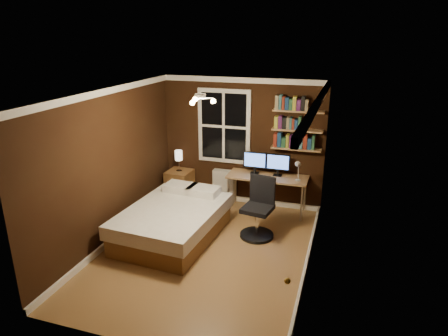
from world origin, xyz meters
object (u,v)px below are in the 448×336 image
(bed, at_px, (173,221))
(radiator, at_px, (224,186))
(nightstand, at_px, (180,185))
(bedside_lamp, at_px, (179,161))
(monitor_right, at_px, (278,165))
(desk_lamp, at_px, (298,171))
(desk, at_px, (267,179))
(office_chair, at_px, (258,214))
(monitor_left, at_px, (255,163))

(bed, relative_size, radiator, 3.07)
(bed, xyz_separation_m, radiator, (0.35, 1.69, 0.05))
(nightstand, bearing_deg, radiator, 11.33)
(bedside_lamp, bearing_deg, radiator, 8.14)
(nightstand, bearing_deg, monitor_right, 3.82)
(desk_lamp, bearing_deg, bedside_lamp, 175.00)
(desk, xyz_separation_m, office_chair, (0.07, -1.02, -0.26))
(office_chair, bearing_deg, desk_lamp, 68.58)
(radiator, xyz_separation_m, desk, (0.92, -0.18, 0.32))
(nightstand, bearing_deg, monitor_left, 4.00)
(radiator, relative_size, office_chair, 0.65)
(radiator, height_order, desk, desk)
(bedside_lamp, xyz_separation_m, monitor_right, (2.02, 0.02, 0.11))
(nightstand, relative_size, desk, 0.40)
(bed, bearing_deg, monitor_left, 61.48)
(office_chair, bearing_deg, bed, -150.72)
(desk, distance_m, office_chair, 1.05)
(radiator, distance_m, desk, 0.99)
(bedside_lamp, height_order, monitor_left, monitor_left)
(desk, bearing_deg, bedside_lamp, 178.35)
(bed, relative_size, desk, 1.36)
(desk_lamp, xyz_separation_m, office_chair, (-0.51, -0.86, -0.54))
(bed, xyz_separation_m, monitor_right, (1.45, 1.58, 0.65))
(bed, relative_size, office_chair, 1.99)
(bedside_lamp, distance_m, desk, 1.85)
(monitor_left, bearing_deg, monitor_right, 0.00)
(office_chair, bearing_deg, bedside_lamp, 160.04)
(bed, bearing_deg, radiator, 82.15)
(desk, xyz_separation_m, monitor_right, (0.18, 0.08, 0.28))
(radiator, relative_size, desk_lamp, 1.52)
(monitor_right, xyz_separation_m, desk_lamp, (0.41, -0.23, 0.01))
(desk, bearing_deg, nightstand, 178.35)
(monitor_right, distance_m, office_chair, 1.22)
(monitor_left, bearing_deg, nightstand, -179.18)
(bedside_lamp, height_order, office_chair, bedside_lamp)
(bed, xyz_separation_m, nightstand, (-0.57, 1.56, 0.02))
(bedside_lamp, xyz_separation_m, radiator, (0.92, 0.13, -0.49))
(bed, distance_m, desk, 2.01)
(desk_lamp, bearing_deg, monitor_right, 149.92)
(nightstand, xyz_separation_m, office_chair, (1.91, -1.07, 0.10))
(desk, height_order, monitor_right, monitor_right)
(desk, distance_m, monitor_right, 0.34)
(desk, bearing_deg, monitor_left, 164.33)
(office_chair, bearing_deg, desk, 103.23)
(monitor_right, bearing_deg, nightstand, -179.36)
(bed, distance_m, monitor_right, 2.24)
(bedside_lamp, distance_m, desk_lamp, 2.44)
(bed, xyz_separation_m, desk_lamp, (1.85, 1.35, 0.65))
(monitor_right, bearing_deg, office_chair, -95.49)
(monitor_right, distance_m, desk_lamp, 0.47)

